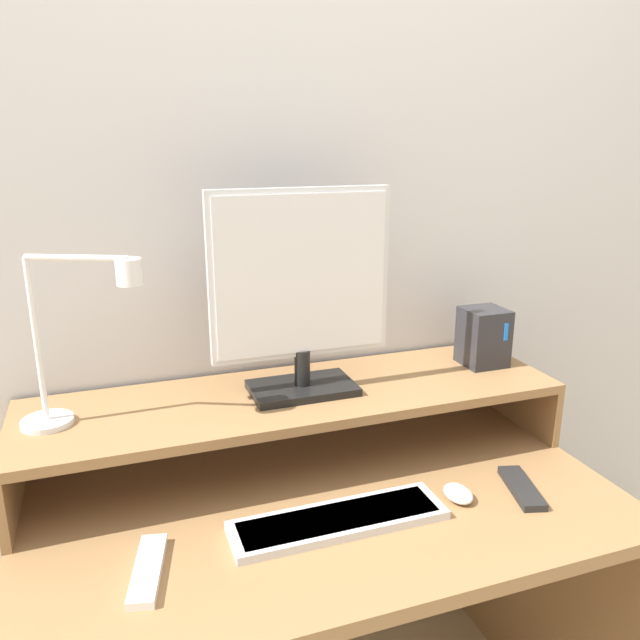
% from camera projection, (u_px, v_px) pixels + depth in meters
% --- Properties ---
extents(wall_back, '(6.00, 0.05, 2.50)m').
position_uv_depth(wall_back, '(269.00, 218.00, 1.51)').
color(wall_back, silver).
rests_on(wall_back, ground_plane).
extents(desk, '(1.23, 0.70, 0.71)m').
position_uv_depth(desk, '(323.00, 577.00, 1.37)').
color(desk, olive).
rests_on(desk, ground_plane).
extents(monitor_shelf, '(1.23, 0.34, 0.16)m').
position_uv_depth(monitor_shelf, '(297.00, 402.00, 1.44)').
color(monitor_shelf, olive).
rests_on(monitor_shelf, desk).
extents(monitor, '(0.41, 0.15, 0.46)m').
position_uv_depth(monitor, '(301.00, 290.00, 1.37)').
color(monitor, black).
rests_on(monitor, monitor_shelf).
extents(desk_lamp, '(0.26, 0.16, 0.35)m').
position_uv_depth(desk_lamp, '(77.00, 343.00, 1.21)').
color(desk_lamp, silver).
rests_on(desk_lamp, monitor_shelf).
extents(router_dock, '(0.10, 0.11, 0.15)m').
position_uv_depth(router_dock, '(483.00, 337.00, 1.59)').
color(router_dock, '#28282D').
rests_on(router_dock, monitor_shelf).
extents(keyboard, '(0.43, 0.12, 0.02)m').
position_uv_depth(keyboard, '(339.00, 520.00, 1.21)').
color(keyboard, silver).
rests_on(keyboard, desk).
extents(mouse, '(0.05, 0.08, 0.03)m').
position_uv_depth(mouse, '(458.00, 493.00, 1.30)').
color(mouse, white).
rests_on(mouse, desk).
extents(remote_control, '(0.08, 0.19, 0.02)m').
position_uv_depth(remote_control, '(148.00, 570.00, 1.08)').
color(remote_control, white).
rests_on(remote_control, desk).
extents(remote_secondary, '(0.09, 0.17, 0.02)m').
position_uv_depth(remote_secondary, '(522.00, 488.00, 1.33)').
color(remote_secondary, black).
rests_on(remote_secondary, desk).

